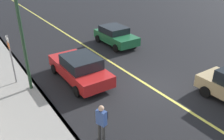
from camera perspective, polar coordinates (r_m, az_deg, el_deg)
name	(u,v)px	position (r m, az deg, el deg)	size (l,w,h in m)	color
ground	(151,88)	(13.41, 9.46, -4.20)	(200.00, 200.00, 0.00)	black
sidewalk_slab	(25,135)	(10.66, -20.14, -14.46)	(80.00, 3.44, 0.15)	gray
curb_edge	(63,121)	(10.97, -11.78, -11.83)	(80.00, 0.16, 0.15)	slate
lane_stripe_center	(151,88)	(13.41, 9.46, -4.17)	(80.00, 0.16, 0.01)	#D8CC4C
car_red	(80,68)	(13.77, -7.74, 0.49)	(4.73, 2.11, 1.55)	red
car_green	(115,35)	(19.16, 0.84, 8.31)	(3.91, 2.02, 1.43)	#1E6038
pedestrian_with_backpack	(102,121)	(9.30, -2.46, -12.08)	(0.45, 0.44, 1.69)	#383838
traffic_light_mast	(55,6)	(12.64, -13.57, 14.67)	(0.28, 4.96, 6.27)	#1E3823
street_sign_post	(11,57)	(13.86, -23.07, 2.95)	(0.60, 0.08, 2.93)	slate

